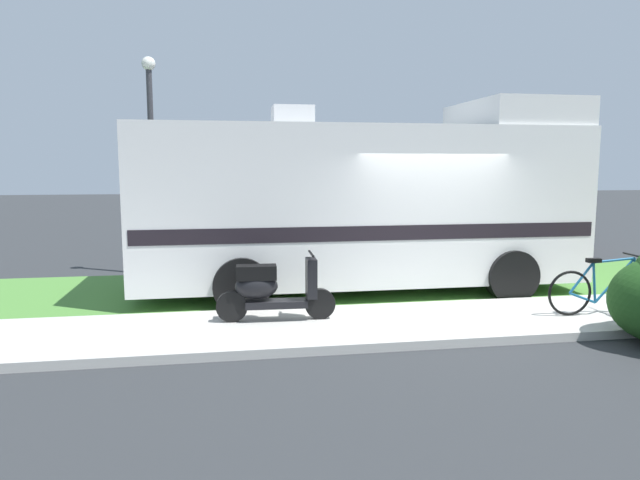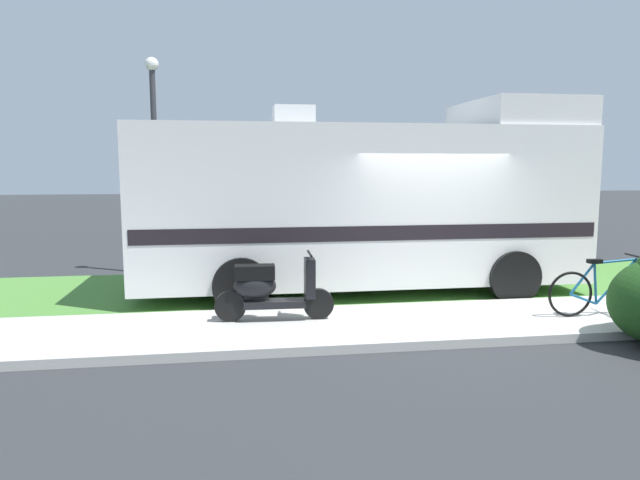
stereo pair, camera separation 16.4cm
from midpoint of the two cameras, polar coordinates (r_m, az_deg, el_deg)
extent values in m
plane|color=#2D3033|center=(9.73, 11.44, -6.46)|extent=(80.00, 80.00, 0.00)
cube|color=beige|center=(8.63, 14.21, -7.91)|extent=(24.00, 2.00, 0.12)
cube|color=#4C8438|center=(11.10, 8.79, -4.46)|extent=(24.00, 3.40, 0.08)
cube|color=silver|center=(10.37, 4.26, 3.69)|extent=(7.77, 2.58, 2.67)
cube|color=silver|center=(11.44, 19.37, 11.60)|extent=(1.81, 2.44, 0.50)
cube|color=black|center=(10.40, 4.24, 1.49)|extent=(7.61, 2.60, 0.24)
cube|color=black|center=(11.84, 22.92, 5.86)|extent=(0.08, 2.18, 0.90)
cube|color=silver|center=(10.18, -2.20, 12.18)|extent=(0.70, 0.60, 0.36)
cylinder|color=black|center=(12.41, 13.80, -1.41)|extent=(0.90, 0.28, 0.90)
cylinder|color=black|center=(10.21, 19.11, -3.48)|extent=(0.90, 0.28, 0.90)
cylinder|color=black|center=(11.47, -7.67, -1.97)|extent=(0.90, 0.28, 0.90)
cylinder|color=black|center=(9.04, -7.34, -4.50)|extent=(0.90, 0.28, 0.90)
cylinder|color=black|center=(8.26, 0.41, -6.37)|extent=(0.44, 0.12, 0.44)
cylinder|color=black|center=(8.21, -8.36, -6.54)|extent=(0.44, 0.12, 0.44)
cube|color=black|center=(8.20, -3.96, -6.33)|extent=(0.89, 0.31, 0.10)
cube|color=black|center=(8.10, -5.94, -3.20)|extent=(0.57, 0.28, 0.20)
ellipsoid|color=black|center=(8.14, -5.92, -4.59)|extent=(0.61, 0.32, 0.36)
cube|color=black|center=(8.16, -0.46, -3.80)|extent=(0.15, 0.33, 0.56)
cylinder|color=black|center=(8.10, -0.46, -1.37)|extent=(0.05, 0.50, 0.04)
sphere|color=white|center=(8.13, -0.46, -2.55)|extent=(0.12, 0.12, 0.12)
torus|color=black|center=(9.70, 29.64, -4.57)|extent=(0.67, 0.07, 0.67)
torus|color=black|center=(9.12, 24.14, -4.95)|extent=(0.67, 0.07, 0.67)
cylinder|color=#1E6699|center=(9.46, 27.86, -3.67)|extent=(0.61, 0.07, 0.68)
cylinder|color=#1E6699|center=(9.29, 26.20, -3.91)|extent=(0.10, 0.04, 0.60)
cylinder|color=#1E6699|center=(9.39, 27.81, -1.88)|extent=(0.65, 0.07, 0.09)
cylinder|color=#1E6699|center=(9.24, 25.21, -5.34)|extent=(0.42, 0.06, 0.18)
cylinder|color=#1E6699|center=(9.17, 25.14, -3.51)|extent=(0.37, 0.05, 0.47)
cylinder|color=#1E6699|center=(9.63, 29.53, -3.13)|extent=(0.12, 0.04, 0.51)
cube|color=black|center=(9.22, 26.14, -1.91)|extent=(0.20, 0.11, 0.06)
cylinder|color=black|center=(9.56, 29.43, -1.43)|extent=(0.05, 0.52, 0.03)
cube|color=maroon|center=(16.03, 10.23, 2.65)|extent=(2.37, 2.01, 1.46)
cube|color=black|center=(16.00, 10.27, 4.17)|extent=(2.25, 2.03, 0.44)
cube|color=maroon|center=(16.97, 18.48, 1.39)|extent=(2.88, 2.03, 0.72)
cylinder|color=black|center=(15.16, 10.53, -0.01)|extent=(0.77, 0.27, 0.76)
cylinder|color=black|center=(16.92, 8.72, 0.79)|extent=(0.77, 0.27, 0.76)
cylinder|color=black|center=(16.32, 20.86, 0.14)|extent=(0.77, 0.27, 0.76)
cylinder|color=black|center=(17.96, 18.18, 0.88)|extent=(0.77, 0.27, 0.76)
cylinder|color=#333338|center=(12.55, -15.68, 6.32)|extent=(0.12, 0.12, 4.25)
sphere|color=silver|center=(12.72, -16.05, 16.49)|extent=(0.28, 0.28, 0.28)
camera|label=1|loc=(0.08, -89.50, 0.07)|focal=32.12mm
camera|label=2|loc=(0.08, 90.50, -0.07)|focal=32.12mm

